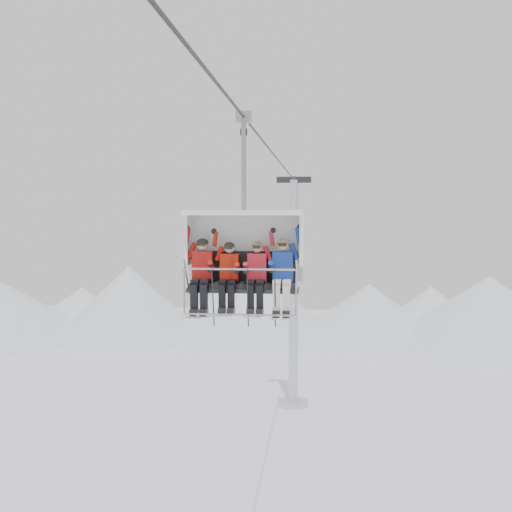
# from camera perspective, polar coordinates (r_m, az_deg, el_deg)

# --- Properties ---
(ridgeline) EXTENTS (72.00, 21.00, 7.00)m
(ridgeline) POSITION_cam_1_polar(r_m,az_deg,el_deg) (58.01, 2.59, -4.63)
(ridgeline) COLOR white
(ridgeline) RESTS_ON ground
(lift_tower_right) EXTENTS (2.00, 1.80, 13.48)m
(lift_tower_right) POSITION_cam_1_polar(r_m,az_deg,el_deg) (37.69, 3.34, -4.72)
(lift_tower_right) COLOR silver
(lift_tower_right) RESTS_ON ground
(haul_cable) EXTENTS (0.06, 50.00, 0.06)m
(haul_cable) POSITION_cam_1_polar(r_m,az_deg,el_deg) (15.43, 0.00, 10.94)
(haul_cable) COLOR #2A2A2F
(haul_cable) RESTS_ON lift_tower_left
(chairlift_carrier) EXTENTS (2.37, 1.17, 3.98)m
(chairlift_carrier) POSITION_cam_1_polar(r_m,az_deg,el_deg) (13.01, -1.03, 0.66)
(chairlift_carrier) COLOR black
(chairlift_carrier) RESTS_ON haul_cable
(skier_far_left) EXTENTS (0.41, 1.69, 1.62)m
(skier_far_left) POSITION_cam_1_polar(r_m,az_deg,el_deg) (12.87, -4.83, -1.46)
(skier_far_left) COLOR #A41511
(skier_far_left) RESTS_ON chairlift_carrier
(skier_center_left) EXTENTS (0.37, 1.69, 1.51)m
(skier_center_left) POSITION_cam_1_polar(r_m,az_deg,el_deg) (12.77, -2.43, -1.64)
(skier_center_left) COLOR #B91C0C
(skier_center_left) RESTS_ON chairlift_carrier
(skier_center_right) EXTENTS (0.38, 1.69, 1.53)m
(skier_center_right) POSITION_cam_1_polar(r_m,az_deg,el_deg) (12.71, 0.07, -1.63)
(skier_center_right) COLOR red
(skier_center_right) RESTS_ON chairlift_carrier
(skier_far_right) EXTENTS (0.41, 1.69, 1.62)m
(skier_far_right) POSITION_cam_1_polar(r_m,az_deg,el_deg) (12.67, 2.37, -1.54)
(skier_far_right) COLOR navy
(skier_far_right) RESTS_ON chairlift_carrier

